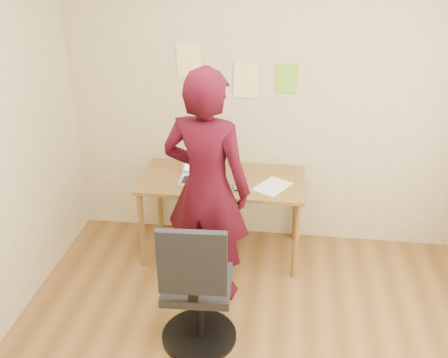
# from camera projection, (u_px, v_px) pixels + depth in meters

# --- Properties ---
(room) EXTENTS (3.58, 3.58, 2.78)m
(room) POSITION_uv_depth(u_px,v_px,m) (247.00, 192.00, 2.73)
(room) COLOR brown
(room) RESTS_ON ground
(desk) EXTENTS (1.40, 0.70, 0.74)m
(desk) POSITION_uv_depth(u_px,v_px,m) (222.00, 188.00, 4.31)
(desk) COLOR olive
(desk) RESTS_ON ground
(laptop) EXTENTS (0.36, 0.32, 0.26)m
(laptop) POSITION_uv_depth(u_px,v_px,m) (201.00, 173.00, 4.24)
(laptop) COLOR silver
(laptop) RESTS_ON desk
(paper_sheet) EXTENTS (0.35, 0.38, 0.00)m
(paper_sheet) POSITION_uv_depth(u_px,v_px,m) (273.00, 186.00, 4.14)
(paper_sheet) COLOR white
(paper_sheet) RESTS_ON desk
(phone) EXTENTS (0.09, 0.12, 0.01)m
(phone) POSITION_uv_depth(u_px,v_px,m) (236.00, 188.00, 4.11)
(phone) COLOR black
(phone) RESTS_ON desk
(wall_note_left) EXTENTS (0.21, 0.00, 0.30)m
(wall_note_left) POSITION_uv_depth(u_px,v_px,m) (189.00, 60.00, 4.22)
(wall_note_left) COLOR #FFF398
(wall_note_left) RESTS_ON room
(wall_note_mid) EXTENTS (0.21, 0.00, 0.30)m
(wall_note_mid) POSITION_uv_depth(u_px,v_px,m) (246.00, 80.00, 4.23)
(wall_note_mid) COLOR #FFF398
(wall_note_mid) RESTS_ON room
(wall_note_right) EXTENTS (0.18, 0.00, 0.24)m
(wall_note_right) POSITION_uv_depth(u_px,v_px,m) (287.00, 79.00, 4.18)
(wall_note_right) COLOR #78CE2E
(wall_note_right) RESTS_ON room
(office_chair) EXTENTS (0.54, 0.54, 1.03)m
(office_chair) POSITION_uv_depth(u_px,v_px,m) (197.00, 294.00, 3.36)
(office_chair) COLOR black
(office_chair) RESTS_ON ground
(person) EXTENTS (0.75, 0.57, 1.85)m
(person) POSITION_uv_depth(u_px,v_px,m) (207.00, 189.00, 3.70)
(person) COLOR #3B0814
(person) RESTS_ON ground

